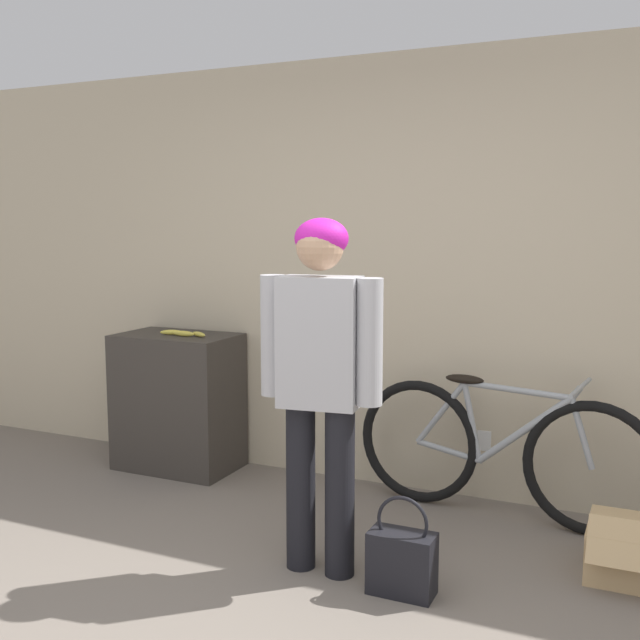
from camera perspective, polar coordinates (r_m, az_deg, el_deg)
wall_back at (r=4.53m, az=5.99°, el=3.40°), size 8.00×0.07×2.60m
side_shelf at (r=5.04m, az=-10.75°, el=-6.11°), size 0.77×0.48×0.89m
person at (r=3.38m, az=0.01°, el=-3.42°), size 0.59×0.26×1.64m
bicycle at (r=4.26m, az=13.54°, el=-9.69°), size 1.68×0.46×0.79m
banana at (r=4.88m, az=-10.34°, el=-1.00°), size 0.36×0.09×0.04m
handbag at (r=3.44m, az=6.26°, el=-17.76°), size 0.29×0.15×0.44m
cardboard_box at (r=3.87m, az=22.98°, el=-15.91°), size 0.43×0.48×0.32m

